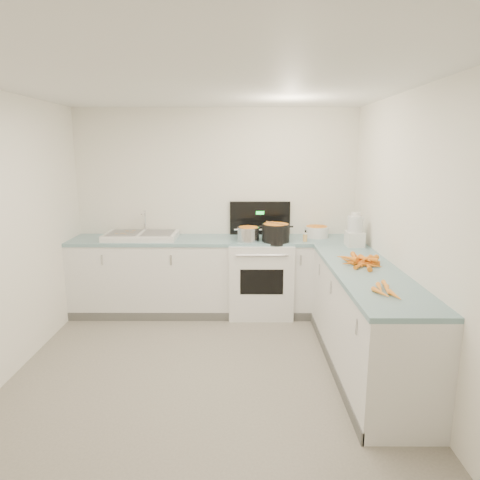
{
  "coord_description": "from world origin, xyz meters",
  "views": [
    {
      "loc": [
        0.31,
        -3.38,
        2.0
      ],
      "look_at": [
        0.3,
        1.1,
        1.05
      ],
      "focal_mm": 32.0,
      "sensor_mm": 36.0,
      "label": 1
    }
  ],
  "objects_px": {
    "steel_pot": "(248,235)",
    "black_pot": "(276,234)",
    "food_processor": "(355,232)",
    "spice_jar": "(305,238)",
    "stove": "(260,276)",
    "mixing_bowl": "(317,232)",
    "extract_bottle": "(305,237)",
    "sink": "(141,235)"
  },
  "relations": [
    {
      "from": "mixing_bowl",
      "to": "food_processor",
      "type": "height_order",
      "value": "food_processor"
    },
    {
      "from": "mixing_bowl",
      "to": "stove",
      "type": "bearing_deg",
      "value": -170.63
    },
    {
      "from": "stove",
      "to": "extract_bottle",
      "type": "relative_size",
      "value": 12.96
    },
    {
      "from": "sink",
      "to": "steel_pot",
      "type": "bearing_deg",
      "value": -6.42
    },
    {
      "from": "sink",
      "to": "extract_bottle",
      "type": "xyz_separation_m",
      "value": [
        1.97,
        -0.13,
        0.01
      ]
    },
    {
      "from": "steel_pot",
      "to": "stove",
      "type": "bearing_deg",
      "value": 40.61
    },
    {
      "from": "black_pot",
      "to": "mixing_bowl",
      "type": "height_order",
      "value": "black_pot"
    },
    {
      "from": "steel_pot",
      "to": "spice_jar",
      "type": "relative_size",
      "value": 2.9
    },
    {
      "from": "extract_bottle",
      "to": "spice_jar",
      "type": "distance_m",
      "value": 0.03
    },
    {
      "from": "extract_bottle",
      "to": "food_processor",
      "type": "relative_size",
      "value": 0.28
    },
    {
      "from": "sink",
      "to": "extract_bottle",
      "type": "bearing_deg",
      "value": -3.78
    },
    {
      "from": "steel_pot",
      "to": "food_processor",
      "type": "distance_m",
      "value": 1.22
    },
    {
      "from": "steel_pot",
      "to": "black_pot",
      "type": "relative_size",
      "value": 0.8
    },
    {
      "from": "extract_bottle",
      "to": "food_processor",
      "type": "xyz_separation_m",
      "value": [
        0.51,
        -0.27,
        0.11
      ]
    },
    {
      "from": "food_processor",
      "to": "steel_pot",
      "type": "bearing_deg",
      "value": 167.86
    },
    {
      "from": "sink",
      "to": "mixing_bowl",
      "type": "distance_m",
      "value": 2.15
    },
    {
      "from": "extract_bottle",
      "to": "spice_jar",
      "type": "height_order",
      "value": "extract_bottle"
    },
    {
      "from": "spice_jar",
      "to": "food_processor",
      "type": "height_order",
      "value": "food_processor"
    },
    {
      "from": "black_pot",
      "to": "stove",
      "type": "bearing_deg",
      "value": 137.79
    },
    {
      "from": "black_pot",
      "to": "spice_jar",
      "type": "height_order",
      "value": "black_pot"
    },
    {
      "from": "mixing_bowl",
      "to": "spice_jar",
      "type": "bearing_deg",
      "value": -124.49
    },
    {
      "from": "sink",
      "to": "black_pot",
      "type": "bearing_deg",
      "value": -5.96
    },
    {
      "from": "spice_jar",
      "to": "food_processor",
      "type": "relative_size",
      "value": 0.23
    },
    {
      "from": "stove",
      "to": "food_processor",
      "type": "relative_size",
      "value": 3.6
    },
    {
      "from": "black_pot",
      "to": "mixing_bowl",
      "type": "relative_size",
      "value": 1.1
    },
    {
      "from": "food_processor",
      "to": "extract_bottle",
      "type": "bearing_deg",
      "value": 152.03
    },
    {
      "from": "stove",
      "to": "sink",
      "type": "relative_size",
      "value": 1.58
    },
    {
      "from": "food_processor",
      "to": "spice_jar",
      "type": "bearing_deg",
      "value": 155.29
    },
    {
      "from": "steel_pot",
      "to": "black_pot",
      "type": "height_order",
      "value": "black_pot"
    },
    {
      "from": "mixing_bowl",
      "to": "sink",
      "type": "bearing_deg",
      "value": -177.36
    },
    {
      "from": "black_pot",
      "to": "extract_bottle",
      "type": "relative_size",
      "value": 3.05
    },
    {
      "from": "stove",
      "to": "food_processor",
      "type": "distance_m",
      "value": 1.27
    },
    {
      "from": "food_processor",
      "to": "sink",
      "type": "bearing_deg",
      "value": 170.82
    },
    {
      "from": "black_pot",
      "to": "spice_jar",
      "type": "xyz_separation_m",
      "value": [
        0.35,
        0.01,
        -0.05
      ]
    },
    {
      "from": "stove",
      "to": "sink",
      "type": "height_order",
      "value": "stove"
    },
    {
      "from": "black_pot",
      "to": "steel_pot",
      "type": "bearing_deg",
      "value": 175.92
    },
    {
      "from": "stove",
      "to": "mixing_bowl",
      "type": "xyz_separation_m",
      "value": [
        0.69,
        0.11,
        0.53
      ]
    },
    {
      "from": "black_pot",
      "to": "extract_bottle",
      "type": "xyz_separation_m",
      "value": [
        0.35,
        0.04,
        -0.04
      ]
    },
    {
      "from": "sink",
      "to": "black_pot",
      "type": "height_order",
      "value": "sink"
    },
    {
      "from": "stove",
      "to": "steel_pot",
      "type": "bearing_deg",
      "value": -139.39
    },
    {
      "from": "black_pot",
      "to": "food_processor",
      "type": "height_order",
      "value": "food_processor"
    },
    {
      "from": "extract_bottle",
      "to": "food_processor",
      "type": "height_order",
      "value": "food_processor"
    }
  ]
}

